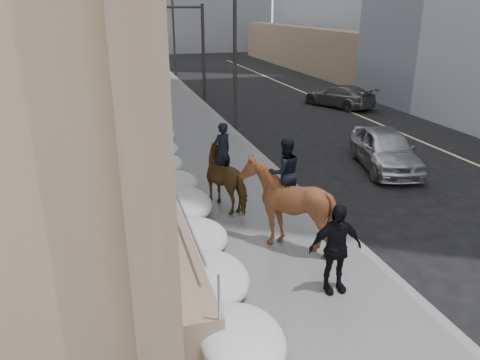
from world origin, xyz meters
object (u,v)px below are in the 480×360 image
object	(u,v)px
mounted_horse_right	(286,201)
car_silver	(385,149)
car_grey	(339,96)
mounted_horse_left	(228,175)
pedestrian	(335,248)

from	to	relation	value
mounted_horse_right	car_silver	distance (m)	7.76
mounted_horse_right	car_grey	distance (m)	18.77
car_silver	car_grey	xyz separation A→B (m)	(3.79, 11.09, -0.10)
mounted_horse_left	car_silver	bearing A→B (deg)	172.63
mounted_horse_left	pedestrian	bearing A→B (deg)	76.60
mounted_horse_left	car_grey	distance (m)	16.85
car_silver	mounted_horse_left	bearing A→B (deg)	-148.43
pedestrian	car_silver	distance (m)	9.10
mounted_horse_left	pedestrian	xyz separation A→B (m)	(1.00, -4.99, 0.02)
car_grey	pedestrian	bearing A→B (deg)	37.51
car_silver	car_grey	world-z (taller)	car_silver
mounted_horse_left	car_grey	xyz separation A→B (m)	(10.48, 13.18, -0.43)
mounted_horse_right	car_grey	bearing A→B (deg)	-122.30
mounted_horse_left	car_grey	size ratio (longest dim) A/B	0.55
mounted_horse_left	pedestrian	size ratio (longest dim) A/B	1.29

